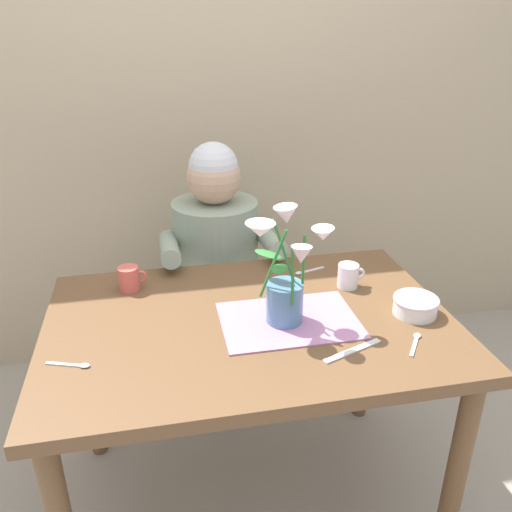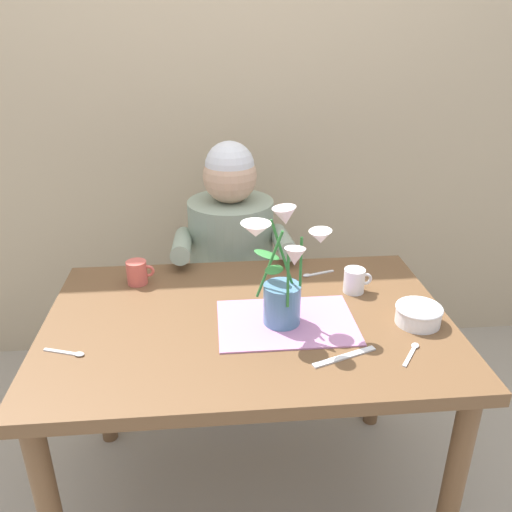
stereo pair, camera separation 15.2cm
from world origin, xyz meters
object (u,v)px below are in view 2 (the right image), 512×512
object	(u,v)px
coffee_cup	(137,272)
tea_cup	(355,281)
ceramic_bowl	(418,314)
seated_person	(232,278)
flower_vase	(282,279)
dinner_knife	(344,357)

from	to	relation	value
coffee_cup	tea_cup	world-z (taller)	same
ceramic_bowl	coffee_cup	size ratio (longest dim) A/B	1.46
seated_person	coffee_cup	size ratio (longest dim) A/B	12.20
flower_vase	ceramic_bowl	bearing A→B (deg)	-4.25
dinner_knife	tea_cup	size ratio (longest dim) A/B	2.04
dinner_knife	coffee_cup	world-z (taller)	coffee_cup
seated_person	tea_cup	distance (m)	0.65
dinner_knife	flower_vase	bearing A→B (deg)	108.35
flower_vase	coffee_cup	distance (m)	0.55
coffee_cup	tea_cup	size ratio (longest dim) A/B	1.00
dinner_knife	tea_cup	distance (m)	0.38
flower_vase	ceramic_bowl	size ratio (longest dim) A/B	2.55
seated_person	flower_vase	size ratio (longest dim) A/B	3.27
seated_person	dinner_knife	xyz separation A→B (m)	(0.26, -0.84, 0.18)
dinner_knife	tea_cup	world-z (taller)	tea_cup
ceramic_bowl	coffee_cup	bearing A→B (deg)	158.59
seated_person	ceramic_bowl	size ratio (longest dim) A/B	8.35
flower_vase	ceramic_bowl	distance (m)	0.42
flower_vase	dinner_knife	size ratio (longest dim) A/B	1.83
seated_person	tea_cup	bearing A→B (deg)	-52.71
ceramic_bowl	seated_person	bearing A→B (deg)	126.74
flower_vase	coffee_cup	world-z (taller)	flower_vase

